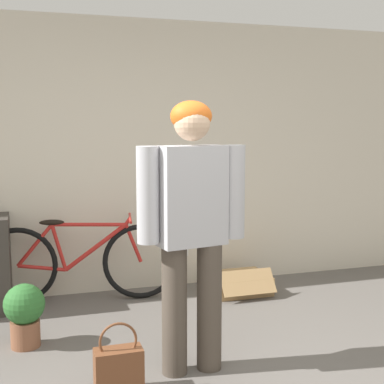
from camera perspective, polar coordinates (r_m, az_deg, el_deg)
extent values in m
cube|color=beige|center=(5.18, -6.79, 3.74)|extent=(8.00, 0.06, 2.60)
cube|color=white|center=(5.42, -0.81, -6.22)|extent=(0.08, 0.01, 0.12)
cylinder|color=#4C4238|center=(3.53, -1.89, -12.51)|extent=(0.16, 0.16, 0.85)
cylinder|color=#4C4238|center=(3.60, 1.85, -12.13)|extent=(0.16, 0.16, 0.85)
cube|color=#B2B2B7|center=(3.38, 0.00, -0.40)|extent=(0.46, 0.26, 0.64)
cylinder|color=#B2B2B7|center=(3.31, -4.74, -0.33)|extent=(0.14, 0.14, 0.60)
cylinder|color=#B2B2B7|center=(3.48, 4.51, 0.05)|extent=(0.14, 0.14, 0.60)
sphere|color=#DBB28E|center=(3.35, 0.00, 7.40)|extent=(0.23, 0.23, 0.23)
ellipsoid|color=orange|center=(3.37, -0.09, 8.09)|extent=(0.26, 0.24, 0.20)
torus|color=black|center=(5.08, -18.07, -7.50)|extent=(0.70, 0.16, 0.70)
torus|color=black|center=(5.00, -5.48, -7.39)|extent=(0.70, 0.16, 0.70)
cylinder|color=red|center=(5.06, -15.71, -7.80)|extent=(0.42, 0.10, 0.09)
cylinder|color=red|center=(5.01, -16.42, -5.47)|extent=(0.34, 0.09, 0.39)
cylinder|color=red|center=(4.99, -14.02, -5.75)|extent=(0.15, 0.06, 0.43)
cylinder|color=red|center=(4.97, -10.22, -5.81)|extent=(0.57, 0.13, 0.44)
cylinder|color=red|center=(4.93, -10.92, -3.43)|extent=(0.66, 0.14, 0.05)
cylinder|color=red|center=(4.96, -6.27, -5.45)|extent=(0.17, 0.06, 0.36)
cylinder|color=red|center=(4.92, -6.84, -3.12)|extent=(0.07, 0.04, 0.08)
cylinder|color=red|center=(4.91, -6.62, -2.77)|extent=(0.10, 0.46, 0.02)
ellipsoid|color=black|center=(4.95, -14.74, -3.15)|extent=(0.23, 0.11, 0.05)
cube|color=brown|center=(3.43, -7.83, -18.38)|extent=(0.29, 0.15, 0.28)
torus|color=brown|center=(3.35, -7.89, -15.48)|extent=(0.23, 0.02, 0.23)
cube|color=tan|center=(5.25, 4.99, -9.67)|extent=(0.55, 0.46, 0.17)
cube|color=tan|center=(5.03, 6.00, -9.55)|extent=(0.52, 0.16, 0.20)
cylinder|color=brown|center=(4.21, -17.34, -14.22)|extent=(0.21, 0.21, 0.19)
sphere|color=#2D6B2D|center=(4.14, -17.46, -11.33)|extent=(0.30, 0.30, 0.30)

